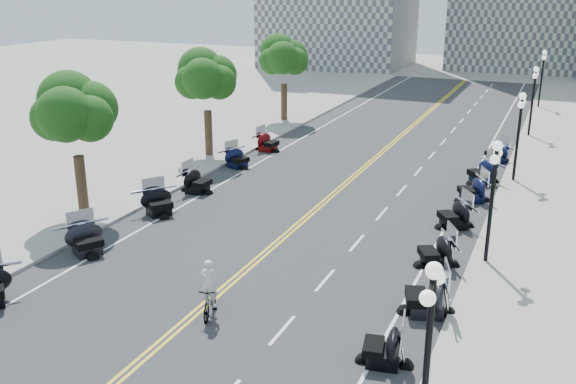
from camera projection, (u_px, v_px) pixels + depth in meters
The scene contains 45 objects.
ground at pixel (250, 266), 25.63m from camera, with size 160.00×160.00×0.00m, color gray.
road at pixel (334, 194), 34.34m from camera, with size 16.00×90.00×0.01m, color #333335.
centerline_yellow_a at pixel (332, 193), 34.38m from camera, with size 0.12×90.00×0.00m, color yellow.
centerline_yellow_b at pixel (336, 194), 34.29m from camera, with size 0.12×90.00×0.00m, color yellow.
edge_line_north at pixel (455, 210), 31.91m from camera, with size 0.12×90.00×0.00m, color white.
edge_line_south at pixel (229, 179), 36.76m from camera, with size 0.12×90.00×0.00m, color white.
lane_dash_5 at pixel (282, 330), 20.94m from camera, with size 0.12×2.00×0.00m, color white.
lane_dash_6 at pixel (325, 280), 24.42m from camera, with size 0.12×2.00×0.00m, color white.
lane_dash_7 at pixel (357, 243), 27.90m from camera, with size 0.12×2.00×0.00m, color white.
lane_dash_8 at pixel (382, 214), 31.38m from camera, with size 0.12×2.00×0.00m, color white.
lane_dash_9 at pixel (402, 190), 34.86m from camera, with size 0.12×2.00×0.00m, color white.
lane_dash_10 at pixel (418, 171), 38.34m from camera, with size 0.12×2.00×0.00m, color white.
lane_dash_11 at pixel (432, 155), 41.83m from camera, with size 0.12×2.00×0.00m, color white.
lane_dash_12 at pixel (443, 142), 45.31m from camera, with size 0.12×2.00×0.00m, color white.
lane_dash_13 at pixel (453, 130), 48.79m from camera, with size 0.12×2.00×0.00m, color white.
lane_dash_14 at pixel (462, 120), 52.27m from camera, with size 0.12×2.00×0.00m, color white.
lane_dash_15 at pixel (469, 112), 55.75m from camera, with size 0.12×2.00×0.00m, color white.
lane_dash_16 at pixel (476, 104), 59.24m from camera, with size 0.12×2.00×0.00m, color white.
lane_dash_17 at pixel (482, 97), 62.72m from camera, with size 0.12×2.00×0.00m, color white.
lane_dash_18 at pixel (487, 91), 66.20m from camera, with size 0.12×2.00×0.00m, color white.
lane_dash_19 at pixel (492, 85), 69.68m from camera, with size 0.12×2.00×0.00m, color white.
sidewalk_north at pixel (543, 220), 30.34m from camera, with size 5.00×90.00×0.15m, color #9E9991.
sidewalk_south at pixel (168, 170), 38.29m from camera, with size 5.00×90.00×0.15m, color #9E9991.
street_lamp_1 at pixel (427, 363), 14.59m from camera, with size 0.50×1.20×4.90m, color black, non-canonical shape.
street_lamp_2 at pixel (491, 203), 25.04m from camera, with size 0.50×1.20×4.90m, color black, non-canonical shape.
street_lamp_3 at pixel (518, 137), 35.49m from camera, with size 0.50×1.20×4.90m, color black, non-canonical shape.
street_lamp_4 at pixel (532, 102), 45.93m from camera, with size 0.50×1.20×4.90m, color black, non-canonical shape.
street_lamp_5 at pixel (541, 79), 56.38m from camera, with size 0.50×1.20×4.90m, color black, non-canonical shape.
tree_2 at pixel (75, 119), 29.67m from camera, with size 4.80×4.80×9.20m, color #235619, non-canonical shape.
tree_3 at pixel (207, 83), 40.12m from camera, with size 4.80×4.80×9.20m, color #235619, non-canonical shape.
tree_4 at pixel (284, 62), 50.56m from camera, with size 4.80×4.80×9.20m, color #235619, non-canonical shape.
motorcycle_n_4 at pixel (384, 344), 18.92m from camera, with size 1.86×1.86×1.31m, color black, non-canonical shape.
motorcycle_n_5 at pixel (427, 294), 21.76m from camera, with size 2.17×2.17×1.52m, color black, non-canonical shape.
motorcycle_n_6 at pixel (437, 250), 25.43m from camera, with size 2.00×2.00×1.40m, color black, non-canonical shape.
motorcycle_n_7 at pixel (455, 213), 29.42m from camera, with size 2.01×2.01×1.41m, color black, non-canonical shape.
motorcycle_n_8 at pixel (473, 188), 32.93m from camera, with size 2.03×2.03×1.42m, color black, non-canonical shape.
motorcycle_n_9 at pixel (483, 171), 35.87m from camera, with size 2.12×2.12×1.49m, color black, non-canonical shape.
motorcycle_n_10 at pixel (497, 152), 40.07m from camera, with size 1.87×1.87×1.31m, color black, non-canonical shape.
motorcycle_s_5 at pixel (86, 238), 26.61m from camera, with size 2.03×2.03×1.42m, color black, non-canonical shape.
motorcycle_s_6 at pixel (158, 201), 31.08m from camera, with size 2.02×2.02×1.41m, color black, non-canonical shape.
motorcycle_s_7 at pixel (197, 180), 34.34m from camera, with size 2.00×2.00×1.40m, color black, non-canonical shape.
motorcycle_s_8 at pixel (237, 157), 38.97m from camera, with size 1.86×1.86×1.30m, color black, non-canonical shape.
motorcycle_s_9 at pixel (268, 141), 42.73m from camera, with size 1.92×1.92×1.35m, color #590A0C, non-canonical shape.
bicycle at pixel (210, 300), 21.73m from camera, with size 0.53×1.88×1.13m, color #A51414.
cyclist_rider at pixel (208, 262), 21.29m from camera, with size 0.62×0.41×1.70m, color white.
Camera 1 is at (10.74, -20.85, 10.88)m, focal length 40.00 mm.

